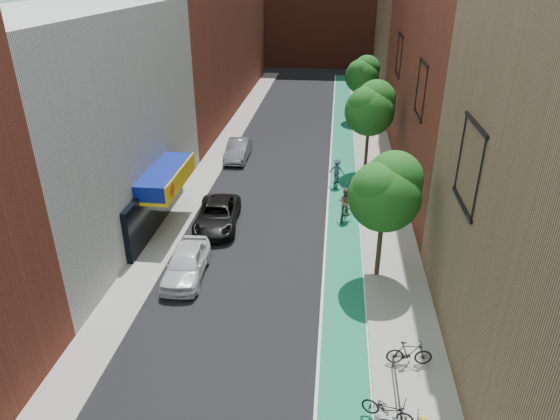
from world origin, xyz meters
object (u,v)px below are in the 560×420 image
(parked_car_white, at_px, (186,263))
(cyclist_lane_near, at_px, (344,207))
(parked_car_black, at_px, (217,215))
(parked_car_silver, at_px, (238,150))
(cyclist_lane_mid, at_px, (355,193))
(cyclist_lane_far, at_px, (337,174))

(parked_car_white, bearing_deg, cyclist_lane_near, 39.29)
(parked_car_black, xyz_separation_m, parked_car_silver, (-0.89, 11.31, 0.04))
(parked_car_silver, distance_m, cyclist_lane_near, 12.76)
(parked_car_white, bearing_deg, cyclist_lane_mid, 44.78)
(parked_car_white, bearing_deg, parked_car_black, 83.73)
(parked_car_black, distance_m, cyclist_lane_mid, 8.95)
(parked_car_black, xyz_separation_m, cyclist_lane_mid, (8.08, 3.85, 0.10))
(parked_car_white, xyz_separation_m, cyclist_lane_far, (7.20, 12.09, 0.13))
(parked_car_white, relative_size, parked_car_silver, 0.98)
(parked_car_white, relative_size, parked_car_black, 0.87)
(cyclist_lane_far, bearing_deg, parked_car_black, 55.15)
(parked_car_silver, bearing_deg, parked_car_black, -85.85)
(parked_car_black, height_order, cyclist_lane_mid, cyclist_lane_mid)
(parked_car_white, height_order, parked_car_black, parked_car_white)
(parked_car_white, distance_m, cyclist_lane_near, 10.41)
(cyclist_lane_near, height_order, cyclist_lane_mid, cyclist_lane_mid)
(cyclist_lane_far, bearing_deg, cyclist_lane_mid, 123.52)
(parked_car_silver, bearing_deg, parked_car_white, -88.39)
(parked_car_silver, relative_size, cyclist_lane_mid, 2.11)
(parked_car_white, xyz_separation_m, parked_car_silver, (-0.58, 16.68, -0.01))
(parked_car_silver, xyz_separation_m, cyclist_lane_far, (7.78, -4.59, 0.14))
(parked_car_black, bearing_deg, parked_car_white, -98.25)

